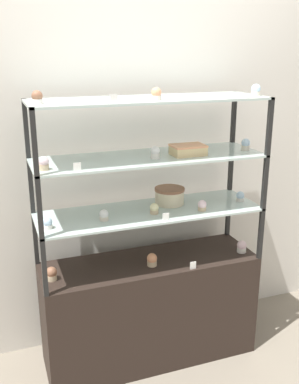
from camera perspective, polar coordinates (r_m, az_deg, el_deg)
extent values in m
plane|color=gray|center=(3.01, 0.00, -19.85)|extent=(20.00, 20.00, 0.00)
cube|color=silver|center=(2.77, -2.48, 6.54)|extent=(8.00, 0.05, 2.60)
cube|color=black|center=(2.82, 0.00, -14.62)|extent=(1.27, 0.41, 0.65)
cube|color=black|center=(2.65, -14.29, -5.73)|extent=(0.02, 0.02, 0.31)
cube|color=black|center=(3.01, 9.96, -2.56)|extent=(0.02, 0.02, 0.31)
cube|color=black|center=(2.30, -13.22, -9.33)|extent=(0.02, 0.02, 0.31)
cube|color=black|center=(2.71, 13.95, -5.15)|extent=(0.02, 0.02, 0.31)
cube|color=#B2C6C1|center=(2.54, 0.00, -2.48)|extent=(1.27, 0.41, 0.01)
cube|color=black|center=(2.54, -14.82, 0.77)|extent=(0.02, 0.02, 0.31)
cube|color=black|center=(2.92, 10.29, 3.23)|extent=(0.02, 0.02, 0.31)
cube|color=black|center=(2.18, -13.80, -1.96)|extent=(0.02, 0.02, 0.31)
cube|color=black|center=(2.61, 14.45, 1.21)|extent=(0.02, 0.02, 0.31)
cube|color=#B2C6C1|center=(2.45, 0.00, 4.41)|extent=(1.27, 0.41, 0.01)
cube|color=black|center=(2.47, -15.39, 7.74)|extent=(0.02, 0.02, 0.31)
cube|color=black|center=(2.86, 10.63, 9.33)|extent=(0.02, 0.02, 0.31)
cube|color=black|center=(2.10, -14.42, 6.12)|extent=(0.02, 0.02, 0.31)
cube|color=black|center=(2.54, 15.00, 8.01)|extent=(0.02, 0.02, 0.31)
cube|color=#B2C6C1|center=(2.40, 0.00, 11.71)|extent=(1.27, 0.41, 0.01)
cylinder|color=beige|center=(2.64, 2.56, -0.65)|extent=(0.17, 0.17, 0.08)
cylinder|color=#8C5B42|center=(2.63, 2.57, 0.36)|extent=(0.18, 0.18, 0.01)
cube|color=#DBBC84|center=(2.49, 4.91, 5.24)|extent=(0.18, 0.13, 0.05)
cube|color=#E5996B|center=(2.48, 4.93, 5.89)|extent=(0.18, 0.13, 0.01)
cylinder|color=#CCB28C|center=(2.51, -12.30, -10.54)|extent=(0.06, 0.06, 0.03)
sphere|color=#8C5B42|center=(2.50, -12.35, -9.91)|extent=(0.06, 0.06, 0.06)
cylinder|color=#CCB28C|center=(2.60, 0.32, -9.02)|extent=(0.06, 0.06, 0.03)
sphere|color=#E5996B|center=(2.59, 0.32, -8.41)|extent=(0.06, 0.06, 0.06)
cylinder|color=white|center=(2.82, 11.60, -7.20)|extent=(0.06, 0.06, 0.03)
sphere|color=silver|center=(2.81, 11.63, -6.63)|extent=(0.06, 0.06, 0.06)
cube|color=white|center=(2.57, 5.55, -9.26)|extent=(0.04, 0.00, 0.04)
cylinder|color=white|center=(2.34, -12.79, -4.29)|extent=(0.05, 0.05, 0.02)
sphere|color=silver|center=(2.34, -12.83, -3.73)|extent=(0.05, 0.05, 0.05)
cylinder|color=beige|center=(2.41, -5.79, -3.34)|extent=(0.05, 0.05, 0.02)
sphere|color=white|center=(2.40, -5.81, -2.79)|extent=(0.05, 0.05, 0.05)
cylinder|color=#CCB28C|center=(2.49, 0.61, -2.52)|extent=(0.05, 0.05, 0.02)
sphere|color=#F4EAB2|center=(2.48, 0.61, -1.98)|extent=(0.05, 0.05, 0.05)
cylinder|color=#CCB28C|center=(2.56, 6.69, -2.10)|extent=(0.05, 0.05, 0.02)
sphere|color=silver|center=(2.55, 6.71, -1.58)|extent=(0.05, 0.05, 0.05)
cylinder|color=white|center=(2.75, 11.42, -0.92)|extent=(0.05, 0.05, 0.02)
sphere|color=silver|center=(2.74, 11.45, -0.43)|extent=(0.05, 0.05, 0.05)
cube|color=white|center=(2.38, 2.09, -3.20)|extent=(0.04, 0.00, 0.04)
cylinder|color=#CCB28C|center=(2.23, -13.24, 3.09)|extent=(0.05, 0.05, 0.03)
sphere|color=silver|center=(2.22, -13.29, 3.79)|extent=(0.05, 0.05, 0.05)
cylinder|color=white|center=(2.40, 0.73, 4.60)|extent=(0.05, 0.05, 0.03)
sphere|color=white|center=(2.39, 0.73, 5.25)|extent=(0.05, 0.05, 0.05)
cylinder|color=beige|center=(2.66, 12.09, 5.53)|extent=(0.05, 0.05, 0.03)
sphere|color=silver|center=(2.66, 12.13, 6.11)|extent=(0.05, 0.05, 0.05)
cube|color=white|center=(2.16, -9.17, 3.12)|extent=(0.04, 0.00, 0.04)
cylinder|color=white|center=(2.20, -14.04, 11.10)|extent=(0.05, 0.05, 0.02)
sphere|color=#8C5B42|center=(2.20, -14.09, 11.76)|extent=(0.05, 0.05, 0.05)
cylinder|color=beige|center=(2.31, 0.83, 11.89)|extent=(0.05, 0.05, 0.02)
sphere|color=#E5996B|center=(2.30, 0.83, 12.53)|extent=(0.05, 0.05, 0.05)
cylinder|color=beige|center=(2.59, 13.32, 12.08)|extent=(0.05, 0.05, 0.02)
sphere|color=silver|center=(2.59, 13.36, 12.64)|extent=(0.05, 0.05, 0.05)
cube|color=white|center=(2.15, -4.56, 11.70)|extent=(0.04, 0.00, 0.04)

